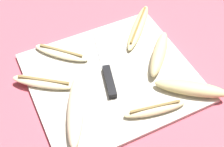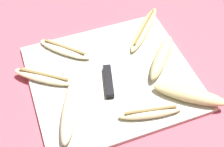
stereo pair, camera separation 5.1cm
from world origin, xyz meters
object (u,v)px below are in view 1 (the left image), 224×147
object	(u,v)px
knife	(107,73)
banana_pale_long	(61,53)
banana_golden_short	(138,27)
banana_ripe_center	(160,55)
banana_bright_far	(76,110)
banana_spotted_left	(191,88)
banana_soft_right	(155,109)
banana_cream_curved	(44,82)

from	to	relation	value
knife	banana_pale_long	distance (m)	0.15
banana_golden_short	banana_ripe_center	distance (m)	0.13
banana_pale_long	banana_bright_far	xyz separation A→B (m)	(-0.03, -0.20, 0.01)
banana_bright_far	banana_ripe_center	bearing A→B (deg)	13.33
banana_golden_short	banana_spotted_left	distance (m)	0.26
knife	banana_spotted_left	size ratio (longest dim) A/B	1.49
banana_ripe_center	banana_spotted_left	size ratio (longest dim) A/B	0.87
knife	banana_soft_right	distance (m)	0.16
knife	banana_spotted_left	distance (m)	0.22
banana_bright_far	banana_ripe_center	size ratio (longest dim) A/B	1.35
banana_soft_right	banana_bright_far	size ratio (longest dim) A/B	0.80
knife	banana_golden_short	xyz separation A→B (m)	(0.16, 0.12, 0.00)
banana_golden_short	banana_spotted_left	xyz separation A→B (m)	(0.01, -0.26, 0.01)
banana_spotted_left	banana_golden_short	bearing A→B (deg)	91.40
banana_bright_far	banana_cream_curved	world-z (taller)	banana_bright_far
banana_bright_far	banana_golden_short	bearing A→B (deg)	35.23
knife	banana_ripe_center	world-z (taller)	banana_ripe_center
banana_ripe_center	banana_cream_curved	size ratio (longest dim) A/B	0.94
banana_golden_short	banana_cream_curved	bearing A→B (deg)	-166.60
banana_pale_long	banana_ripe_center	world-z (taller)	banana_ripe_center
banana_soft_right	banana_spotted_left	bearing A→B (deg)	5.50
banana_bright_far	knife	bearing A→B (deg)	32.94
knife	banana_golden_short	world-z (taller)	banana_golden_short
banana_ripe_center	banana_spotted_left	bearing A→B (deg)	-84.57
banana_cream_curved	banana_ripe_center	bearing A→B (deg)	-10.12
banana_pale_long	banana_golden_short	world-z (taller)	banana_golden_short
banana_soft_right	banana_spotted_left	xyz separation A→B (m)	(0.11, 0.01, 0.01)
banana_soft_right	banana_ripe_center	world-z (taller)	banana_ripe_center
banana_pale_long	banana_cream_curved	xyz separation A→B (m)	(-0.08, -0.08, 0.00)
knife	banana_soft_right	size ratio (longest dim) A/B	1.60
banana_ripe_center	banana_cream_curved	xyz separation A→B (m)	(-0.31, 0.06, -0.01)
banana_bright_far	banana_spotted_left	distance (m)	0.29
banana_pale_long	banana_bright_far	size ratio (longest dim) A/B	0.70
banana_cream_curved	banana_soft_right	bearing A→B (deg)	-42.21
banana_bright_far	banana_spotted_left	world-z (taller)	banana_bright_far
banana_bright_far	banana_ripe_center	world-z (taller)	same
knife	banana_spotted_left	bearing A→B (deg)	-26.36
banana_spotted_left	banana_cream_curved	world-z (taller)	banana_spotted_left
banana_golden_short	banana_ripe_center	bearing A→B (deg)	-92.55
banana_golden_short	knife	bearing A→B (deg)	-143.14
banana_soft_right	banana_cream_curved	bearing A→B (deg)	137.79
banana_pale_long	banana_golden_short	distance (m)	0.24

